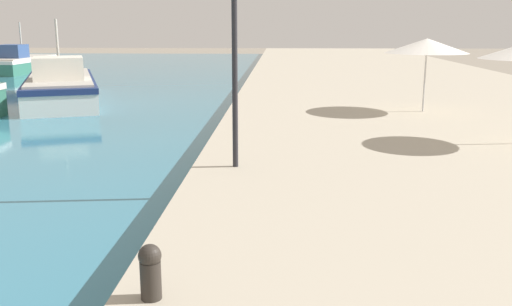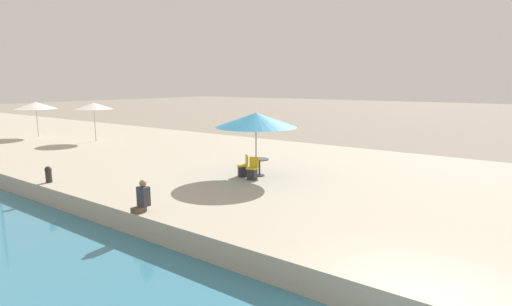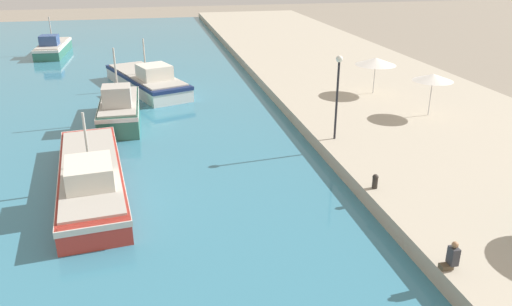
% 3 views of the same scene
% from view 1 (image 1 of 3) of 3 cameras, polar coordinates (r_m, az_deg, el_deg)
% --- Properties ---
extents(quay_promenade, '(16.00, 90.00, 0.74)m').
position_cam_1_polar(quay_promenade, '(29.33, 14.53, 5.69)').
color(quay_promenade, '#B2A893').
rests_on(quay_promenade, ground_plane).
extents(fishing_boat_far, '(6.72, 11.16, 3.99)m').
position_cam_1_polar(fishing_boat_far, '(29.76, -18.97, 6.40)').
color(fishing_boat_far, silver).
rests_on(fishing_boat_far, water_basin).
extents(fishing_boat_distant, '(2.78, 8.34, 3.87)m').
position_cam_1_polar(fishing_boat_distant, '(48.99, -22.36, 8.37)').
color(fishing_boat_distant, '#33705B').
rests_on(fishing_boat_distant, water_basin).
extents(cafe_umbrella_striped, '(2.88, 2.88, 2.56)m').
position_cam_1_polar(cafe_umbrella_striped, '(21.03, 16.72, 10.23)').
color(cafe_umbrella_striped, '#B7B7B7').
rests_on(cafe_umbrella_striped, quay_promenade).
extents(mooring_bollard, '(0.26, 0.26, 0.65)m').
position_cam_1_polar(mooring_bollard, '(6.66, -10.52, -11.44)').
color(mooring_bollard, '#2D2823').
rests_on(mooring_bollard, quay_promenade).
extents(lamppost, '(0.36, 0.36, 4.56)m').
position_cam_1_polar(lamppost, '(12.13, -2.18, 12.97)').
color(lamppost, '#232328').
rests_on(lamppost, quay_promenade).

